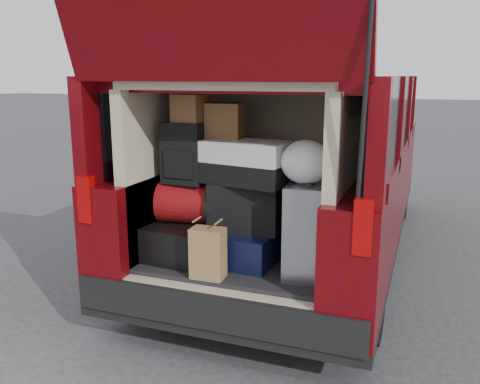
% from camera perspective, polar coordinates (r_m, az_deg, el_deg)
% --- Properties ---
extents(ground, '(80.00, 80.00, 0.00)m').
position_cam_1_polar(ground, '(3.60, -0.86, -16.79)').
color(ground, '#313133').
rests_on(ground, ground).
extents(minivan, '(1.90, 5.35, 2.77)m').
position_cam_1_polar(minivan, '(4.98, 6.92, 2.73)').
color(minivan, black).
rests_on(minivan, ground).
extents(load_floor, '(1.24, 1.05, 0.55)m').
position_cam_1_polar(load_floor, '(3.70, 0.70, -11.11)').
color(load_floor, black).
rests_on(load_floor, ground).
extents(black_hardshell, '(0.48, 0.63, 0.24)m').
position_cam_1_polar(black_hardshell, '(3.59, -5.74, -5.22)').
color(black_hardshell, black).
rests_on(black_hardshell, load_floor).
extents(navy_hardshell, '(0.44, 0.52, 0.22)m').
position_cam_1_polar(navy_hardshell, '(3.46, 0.89, -6.01)').
color(navy_hardshell, black).
rests_on(navy_hardshell, load_floor).
extents(silver_roller, '(0.28, 0.41, 0.59)m').
position_cam_1_polar(silver_roller, '(3.21, 7.49, -4.19)').
color(silver_roller, silver).
rests_on(silver_roller, load_floor).
extents(kraft_bag, '(0.21, 0.14, 0.32)m').
position_cam_1_polar(kraft_bag, '(3.17, -3.61, -6.88)').
color(kraft_bag, '#956A43').
rests_on(kraft_bag, load_floor).
extents(red_duffel, '(0.46, 0.34, 0.28)m').
position_cam_1_polar(red_duffel, '(3.51, -5.68, -1.23)').
color(red_duffel, maroon).
rests_on(red_duffel, black_hardshell).
extents(black_soft_case, '(0.49, 0.33, 0.33)m').
position_cam_1_polar(black_soft_case, '(3.39, 0.55, -1.64)').
color(black_soft_case, black).
rests_on(black_soft_case, navy_hardshell).
extents(backpack, '(0.30, 0.19, 0.41)m').
position_cam_1_polar(backpack, '(3.45, -6.24, 4.36)').
color(backpack, black).
rests_on(backpack, red_duffel).
extents(twotone_duffel, '(0.67, 0.43, 0.28)m').
position_cam_1_polar(twotone_duffel, '(3.32, 0.35, 3.41)').
color(twotone_duffel, silver).
rests_on(twotone_duffel, black_soft_case).
extents(grocery_sack_lower, '(0.22, 0.19, 0.18)m').
position_cam_1_polar(grocery_sack_lower, '(3.43, -5.71, 9.35)').
color(grocery_sack_lower, brown).
rests_on(grocery_sack_lower, backpack).
extents(grocery_sack_upper, '(0.25, 0.21, 0.23)m').
position_cam_1_polar(grocery_sack_upper, '(3.42, -1.68, 8.02)').
color(grocery_sack_upper, brown).
rests_on(grocery_sack_upper, twotone_duffel).
extents(plastic_bag_right, '(0.32, 0.30, 0.27)m').
position_cam_1_polar(plastic_bag_right, '(3.10, 7.40, 3.36)').
color(plastic_bag_right, white).
rests_on(plastic_bag_right, silver_roller).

